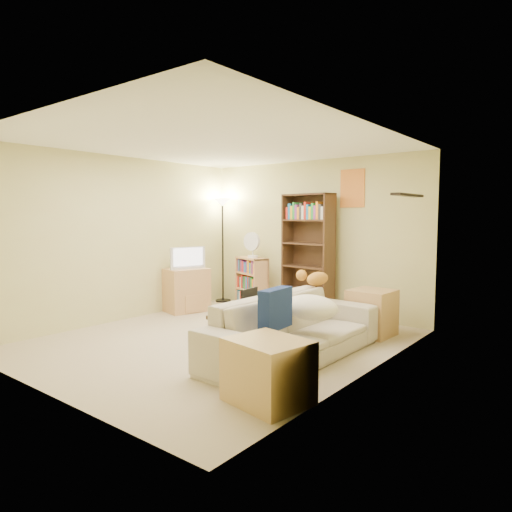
% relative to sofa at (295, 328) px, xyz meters
% --- Properties ---
extents(room, '(4.50, 4.54, 2.52)m').
position_rel_sofa_xyz_m(room, '(-1.15, 0.01, 1.28)').
color(room, '#C8B096').
rests_on(room, ground).
extents(sofa, '(2.40, 1.00, 0.69)m').
position_rel_sofa_xyz_m(sofa, '(0.00, 0.00, 0.00)').
color(sofa, beige).
rests_on(sofa, ground).
extents(navy_pillow, '(0.17, 0.47, 0.41)m').
position_rel_sofa_xyz_m(navy_pillow, '(0.11, -0.51, 0.32)').
color(navy_pillow, navy).
rests_on(navy_pillow, sofa).
extents(cream_blanket, '(0.64, 0.46, 0.27)m').
position_rel_sofa_xyz_m(cream_blanket, '(0.17, 0.05, 0.25)').
color(cream_blanket, white).
rests_on(cream_blanket, sofa).
extents(tabby_cat, '(0.54, 0.20, 0.19)m').
position_rel_sofa_xyz_m(tabby_cat, '(-0.29, 0.92, 0.44)').
color(tabby_cat, '#C67E2A').
rests_on(tabby_cat, sofa).
extents(coffee_table, '(0.66, 1.07, 0.45)m').
position_rel_sofa_xyz_m(coffee_table, '(-0.65, 0.03, -0.05)').
color(coffee_table, '#3A2916').
rests_on(coffee_table, ground).
extents(laptop, '(0.32, 0.22, 0.02)m').
position_rel_sofa_xyz_m(laptop, '(-0.61, 0.14, 0.12)').
color(laptop, black).
rests_on(laptop, coffee_table).
extents(laptop_screen, '(0.05, 0.34, 0.23)m').
position_rel_sofa_xyz_m(laptop_screen, '(-0.76, 0.13, 0.24)').
color(laptop_screen, white).
rests_on(laptop_screen, laptop).
extents(mug, '(0.13, 0.13, 0.09)m').
position_rel_sofa_xyz_m(mug, '(-0.52, -0.19, 0.15)').
color(mug, white).
rests_on(mug, coffee_table).
extents(tv_remote, '(0.12, 0.19, 0.02)m').
position_rel_sofa_xyz_m(tv_remote, '(-0.57, 0.38, 0.12)').
color(tv_remote, black).
rests_on(tv_remote, coffee_table).
extents(tv_stand, '(0.65, 0.78, 0.72)m').
position_rel_sofa_xyz_m(tv_stand, '(-2.84, 1.02, 0.01)').
color(tv_stand, tan).
rests_on(tv_stand, ground).
extents(television, '(0.68, 0.41, 0.37)m').
position_rel_sofa_xyz_m(television, '(-2.84, 1.02, 0.56)').
color(television, black).
rests_on(television, tv_stand).
extents(tall_bookshelf, '(0.91, 0.40, 1.95)m').
position_rel_sofa_xyz_m(tall_bookshelf, '(-1.07, 1.99, 0.68)').
color(tall_bookshelf, '#412B19').
rests_on(tall_bookshelf, ground).
extents(short_bookshelf, '(0.74, 0.51, 0.89)m').
position_rel_sofa_xyz_m(short_bookshelf, '(-2.14, 1.88, 0.10)').
color(short_bookshelf, tan).
rests_on(short_bookshelf, ground).
extents(desk_fan, '(0.32, 0.18, 0.44)m').
position_rel_sofa_xyz_m(desk_fan, '(-2.09, 1.84, 0.77)').
color(desk_fan, white).
rests_on(desk_fan, short_bookshelf).
extents(floor_lamp, '(0.33, 0.33, 1.92)m').
position_rel_sofa_xyz_m(floor_lamp, '(-2.95, 2.05, 1.19)').
color(floor_lamp, black).
rests_on(floor_lamp, ground).
extents(side_table, '(0.57, 0.57, 0.61)m').
position_rel_sofa_xyz_m(side_table, '(0.26, 1.48, -0.04)').
color(side_table, tan).
rests_on(side_table, ground).
extents(end_cabinet, '(0.75, 0.66, 0.55)m').
position_rel_sofa_xyz_m(end_cabinet, '(0.50, -1.16, -0.07)').
color(end_cabinet, tan).
rests_on(end_cabinet, ground).
extents(book_stacks, '(0.50, 0.24, 0.21)m').
position_rel_sofa_xyz_m(book_stacks, '(-0.84, 1.96, -0.25)').
color(book_stacks, red).
rests_on(book_stacks, ground).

